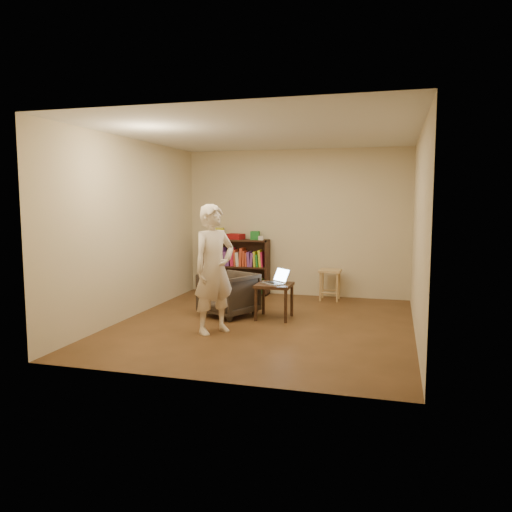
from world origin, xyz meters
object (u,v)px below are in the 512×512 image
(armchair, at_px, (228,294))
(person, at_px, (214,269))
(bookshelf, at_px, (237,270))
(laptop, at_px, (277,280))
(side_table, at_px, (274,290))
(stool, at_px, (330,276))

(armchair, xyz_separation_m, person, (0.13, -0.94, 0.51))
(person, bearing_deg, bookshelf, 45.60)
(bookshelf, bearing_deg, laptop, -55.91)
(bookshelf, bearing_deg, side_table, -56.92)
(side_table, bearing_deg, bookshelf, 123.08)
(bookshelf, xyz_separation_m, laptop, (1.15, -1.70, 0.13))
(bookshelf, xyz_separation_m, person, (0.55, -2.67, 0.39))
(bookshelf, distance_m, side_table, 2.05)
(laptop, bearing_deg, armchair, -136.01)
(armchair, bearing_deg, laptop, 29.02)
(laptop, relative_size, person, 0.27)
(stool, bearing_deg, armchair, -129.53)
(laptop, xyz_separation_m, person, (-0.60, -0.98, 0.27))
(bookshelf, relative_size, side_table, 2.34)
(stool, relative_size, side_table, 1.03)
(stool, bearing_deg, bookshelf, 174.77)
(armchair, distance_m, person, 1.07)
(laptop, height_order, person, person)
(bookshelf, distance_m, stool, 1.73)
(stool, distance_m, side_table, 1.67)
(armchair, distance_m, laptop, 0.76)
(armchair, xyz_separation_m, laptop, (0.72, 0.04, 0.24))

